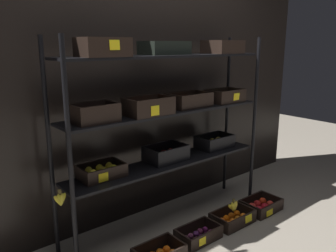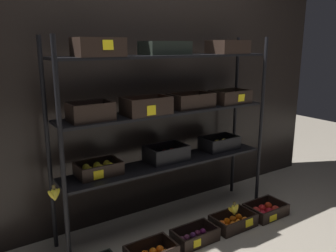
{
  "view_description": "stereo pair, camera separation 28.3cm",
  "coord_description": "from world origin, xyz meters",
  "px_view_note": "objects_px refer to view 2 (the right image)",
  "views": [
    {
      "loc": [
        -1.75,
        -2.13,
        1.55
      ],
      "look_at": [
        0.0,
        0.0,
        0.88
      ],
      "focal_mm": 36.54,
      "sensor_mm": 36.0,
      "label": 1
    },
    {
      "loc": [
        -1.52,
        -2.3,
        1.55
      ],
      "look_at": [
        0.0,
        0.0,
        0.88
      ],
      "focal_mm": 36.54,
      "sensor_mm": 36.0,
      "label": 2
    }
  ],
  "objects_px": {
    "crate_ground_right_tangerine": "(233,222)",
    "banana_bunch_loose": "(234,210)",
    "display_rack": "(169,110)",
    "crate_ground_plum": "(195,237)",
    "crate_ground_apple_red": "(266,210)"
  },
  "relations": [
    {
      "from": "crate_ground_right_tangerine",
      "to": "banana_bunch_loose",
      "type": "bearing_deg",
      "value": -97.05
    },
    {
      "from": "crate_ground_plum",
      "to": "banana_bunch_loose",
      "type": "xyz_separation_m",
      "value": [
        0.42,
        -0.01,
        0.12
      ]
    },
    {
      "from": "crate_ground_apple_red",
      "to": "banana_bunch_loose",
      "type": "height_order",
      "value": "banana_bunch_loose"
    },
    {
      "from": "display_rack",
      "to": "crate_ground_plum",
      "type": "bearing_deg",
      "value": -89.7
    },
    {
      "from": "crate_ground_apple_red",
      "to": "banana_bunch_loose",
      "type": "relative_size",
      "value": 2.68
    },
    {
      "from": "crate_ground_plum",
      "to": "crate_ground_apple_red",
      "type": "height_order",
      "value": "same"
    },
    {
      "from": "banana_bunch_loose",
      "to": "crate_ground_plum",
      "type": "bearing_deg",
      "value": 178.83
    },
    {
      "from": "display_rack",
      "to": "crate_ground_apple_red",
      "type": "xyz_separation_m",
      "value": [
        0.82,
        -0.39,
        -0.98
      ]
    },
    {
      "from": "banana_bunch_loose",
      "to": "crate_ground_right_tangerine",
      "type": "bearing_deg",
      "value": 82.95
    },
    {
      "from": "display_rack",
      "to": "crate_ground_plum",
      "type": "relative_size",
      "value": 5.56
    },
    {
      "from": "display_rack",
      "to": "crate_ground_right_tangerine",
      "type": "relative_size",
      "value": 5.25
    },
    {
      "from": "display_rack",
      "to": "crate_ground_apple_red",
      "type": "distance_m",
      "value": 1.33
    },
    {
      "from": "crate_ground_right_tangerine",
      "to": "banana_bunch_loose",
      "type": "relative_size",
      "value": 2.8
    },
    {
      "from": "crate_ground_plum",
      "to": "crate_ground_right_tangerine",
      "type": "xyz_separation_m",
      "value": [
        0.42,
        -0.0,
        0.0
      ]
    },
    {
      "from": "display_rack",
      "to": "banana_bunch_loose",
      "type": "distance_m",
      "value": 1.03
    }
  ]
}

